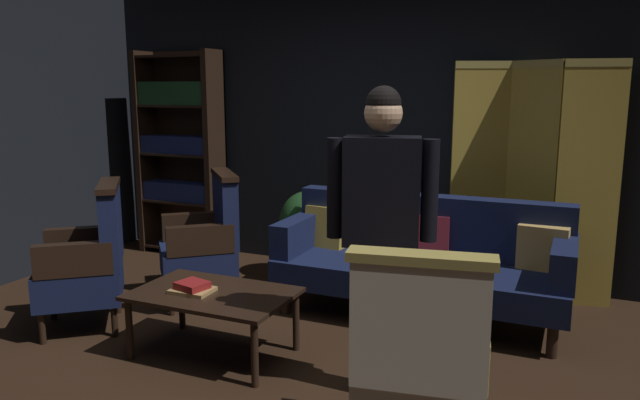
{
  "coord_description": "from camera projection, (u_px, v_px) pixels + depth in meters",
  "views": [
    {
      "loc": [
        1.58,
        -2.83,
        1.69
      ],
      "look_at": [
        0.0,
        0.8,
        0.95
      ],
      "focal_mm": 33.86,
      "sensor_mm": 36.0,
      "label": 1
    }
  ],
  "objects": [
    {
      "name": "back_wall",
      "position": [
        393.0,
        120.0,
        5.43
      ],
      "size": [
        7.2,
        0.1,
        2.8
      ],
      "primitive_type": "cube",
      "color": "black",
      "rests_on": "ground_plane"
    },
    {
      "name": "coffee_table",
      "position": [
        213.0,
        299.0,
        3.81
      ],
      "size": [
        1.0,
        0.64,
        0.42
      ],
      "color": "black",
      "rests_on": "ground_plane"
    },
    {
      "name": "book_red_leather",
      "position": [
        192.0,
        285.0,
        3.79
      ],
      "size": [
        0.21,
        0.2,
        0.04
      ],
      "primitive_type": "cube",
      "rotation": [
        0.0,
        0.0,
        -0.24
      ],
      "color": "maroon",
      "rests_on": "book_tan_leather"
    },
    {
      "name": "armchair_gilt_accent",
      "position": [
        421.0,
        364.0,
        2.66
      ],
      "size": [
        0.67,
        0.66,
        1.04
      ],
      "color": "tan",
      "rests_on": "ground_plane"
    },
    {
      "name": "armchair_wing_left",
      "position": [
        89.0,
        261.0,
        4.25
      ],
      "size": [
        0.81,
        0.81,
        1.04
      ],
      "color": "black",
      "rests_on": "ground_plane"
    },
    {
      "name": "potted_plant",
      "position": [
        307.0,
        228.0,
        5.4
      ],
      "size": [
        0.49,
        0.49,
        0.78
      ],
      "color": "brown",
      "rests_on": "ground_plane"
    },
    {
      "name": "velvet_couch",
      "position": [
        423.0,
        256.0,
        4.5
      ],
      "size": [
        2.12,
        0.78,
        0.88
      ],
      "color": "black",
      "rests_on": "ground_plane"
    },
    {
      "name": "folding_screen",
      "position": [
        531.0,
        177.0,
        4.8
      ],
      "size": [
        1.28,
        0.27,
        1.9
      ],
      "color": "#B29338",
      "rests_on": "ground_plane"
    },
    {
      "name": "armchair_wing_right",
      "position": [
        206.0,
        242.0,
        4.76
      ],
      "size": [
        0.81,
        0.82,
        1.04
      ],
      "color": "black",
      "rests_on": "ground_plane"
    },
    {
      "name": "book_tan_leather",
      "position": [
        192.0,
        290.0,
        3.8
      ],
      "size": [
        0.26,
        0.2,
        0.02
      ],
      "primitive_type": "cube",
      "rotation": [
        0.0,
        0.0,
        0.03
      ],
      "color": "#9E7A47",
      "rests_on": "coffee_table"
    },
    {
      "name": "standing_figure",
      "position": [
        381.0,
        214.0,
        3.22
      ],
      "size": [
        0.58,
        0.3,
        1.7
      ],
      "color": "black",
      "rests_on": "ground_plane"
    },
    {
      "name": "bookshelf",
      "position": [
        181.0,
        148.0,
        6.11
      ],
      "size": [
        0.9,
        0.32,
        2.05
      ],
      "color": "black",
      "rests_on": "ground_plane"
    },
    {
      "name": "ground_plane",
      "position": [
        265.0,
        385.0,
        3.49
      ],
      "size": [
        10.0,
        10.0,
        0.0
      ],
      "primitive_type": "plane",
      "color": "black"
    }
  ]
}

